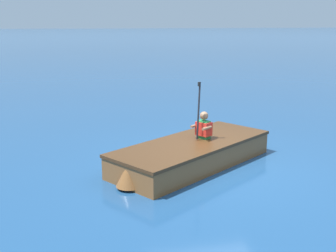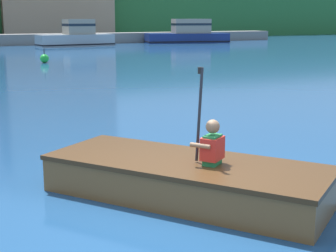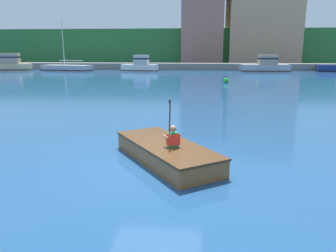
% 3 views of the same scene
% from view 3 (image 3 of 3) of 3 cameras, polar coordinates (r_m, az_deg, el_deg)
% --- Properties ---
extents(ground_plane, '(300.00, 300.00, 0.00)m').
position_cam_3_polar(ground_plane, '(8.36, -2.35, -6.89)').
color(ground_plane, navy).
extents(shoreline_ridge, '(120.00, 20.00, 6.22)m').
position_cam_3_polar(shoreline_ridge, '(66.83, 4.19, 13.46)').
color(shoreline_ridge, '#2D6B33').
rests_on(shoreline_ridge, ground).
extents(waterfront_warehouse_left, '(7.16, 11.94, 14.99)m').
position_cam_3_polar(waterfront_warehouse_left, '(61.09, 5.94, 17.56)').
color(waterfront_warehouse_left, '#9E6B5B').
rests_on(waterfront_warehouse_left, ground).
extents(waterfront_office_block_center, '(11.99, 10.91, 16.21)m').
position_cam_3_polar(waterfront_office_block_center, '(62.32, 16.00, 17.62)').
color(waterfront_office_block_center, tan).
rests_on(waterfront_office_block_center, ground).
extents(marina_dock, '(62.21, 2.40, 0.90)m').
position_cam_3_polar(marina_dock, '(47.34, 3.77, 10.32)').
color(marina_dock, slate).
rests_on(marina_dock, ground).
extents(moored_boat_dock_west_inner, '(6.28, 2.45, 2.14)m').
position_cam_3_polar(moored_boat_dock_west_inner, '(44.13, 16.61, 9.99)').
color(moored_boat_dock_west_inner, '#9EA3A8').
rests_on(moored_boat_dock_west_inner, ground).
extents(moored_boat_dock_center_near, '(4.88, 2.18, 2.10)m').
position_cam_3_polar(moored_boat_dock_center_near, '(43.29, -4.87, 10.43)').
color(moored_boat_dock_center_near, white).
rests_on(moored_boat_dock_center_near, ground).
extents(moored_boat_dock_center_far, '(6.43, 3.23, 2.32)m').
position_cam_3_polar(moored_boat_dock_center_far, '(49.63, -26.15, 9.63)').
color(moored_boat_dock_center_far, '#CCB789').
rests_on(moored_boat_dock_center_far, ground).
extents(moored_boat_dock_east_inner, '(7.01, 3.55, 6.49)m').
position_cam_3_polar(moored_boat_dock_east_inner, '(46.55, -17.19, 9.61)').
color(moored_boat_dock_east_inner, '#9EA3A8').
rests_on(moored_boat_dock_east_inner, ground).
extents(rowboat_foreground, '(3.13, 3.71, 0.48)m').
position_cam_3_polar(rowboat_foreground, '(8.64, -0.47, -4.31)').
color(rowboat_foreground, brown).
rests_on(rowboat_foreground, ground).
extents(person_paddler, '(0.45, 0.45, 1.18)m').
position_cam_3_polar(person_paddler, '(8.18, 0.86, -1.94)').
color(person_paddler, '#267F3F').
rests_on(person_paddler, rowboat_foreground).
extents(channel_buoy, '(0.44, 0.44, 0.72)m').
position_cam_3_polar(channel_buoy, '(29.04, 10.09, 7.83)').
color(channel_buoy, green).
rests_on(channel_buoy, ground).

